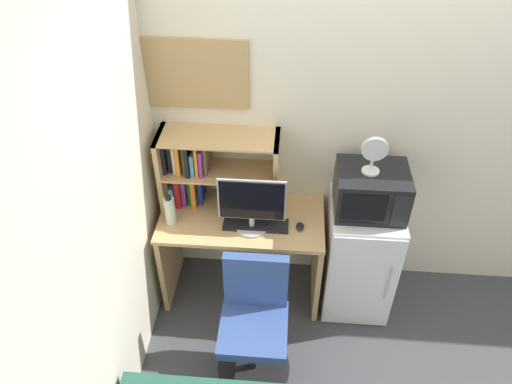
# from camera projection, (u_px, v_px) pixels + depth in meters

# --- Properties ---
(wall_back) EXTENTS (6.40, 0.04, 2.60)m
(wall_back) POSITION_uv_depth(u_px,v_px,m) (461.00, 132.00, 3.13)
(wall_back) COLOR silver
(wall_back) RESTS_ON ground_plane
(wall_left) EXTENTS (0.04, 4.40, 2.60)m
(wall_left) POSITION_uv_depth(u_px,v_px,m) (53.00, 322.00, 2.01)
(wall_left) COLOR silver
(wall_left) RESTS_ON ground_plane
(desk) EXTENTS (1.12, 0.58, 0.75)m
(desk) POSITION_uv_depth(u_px,v_px,m) (242.00, 242.00, 3.48)
(desk) COLOR tan
(desk) RESTS_ON ground_plane
(hutch_bookshelf) EXTENTS (0.79, 0.30, 0.55)m
(hutch_bookshelf) POSITION_uv_depth(u_px,v_px,m) (201.00, 167.00, 3.28)
(hutch_bookshelf) COLOR tan
(hutch_bookshelf) RESTS_ON desk
(monitor) EXTENTS (0.44, 0.22, 0.39)m
(monitor) POSITION_uv_depth(u_px,v_px,m) (252.00, 204.00, 3.13)
(monitor) COLOR #B7B7BC
(monitor) RESTS_ON desk
(keyboard) EXTENTS (0.43, 0.13, 0.02)m
(keyboard) POSITION_uv_depth(u_px,v_px,m) (256.00, 225.00, 3.26)
(keyboard) COLOR black
(keyboard) RESTS_ON desk
(computer_mouse) EXTENTS (0.05, 0.08, 0.03)m
(computer_mouse) POSITION_uv_depth(u_px,v_px,m) (300.00, 226.00, 3.24)
(computer_mouse) COLOR black
(computer_mouse) RESTS_ON desk
(water_bottle) EXTENTS (0.07, 0.07, 0.22)m
(water_bottle) POSITION_uv_depth(u_px,v_px,m) (170.00, 210.00, 3.23)
(water_bottle) COLOR silver
(water_bottle) RESTS_ON desk
(mini_fridge) EXTENTS (0.47, 0.55, 0.88)m
(mini_fridge) POSITION_uv_depth(u_px,v_px,m) (359.00, 256.00, 3.47)
(mini_fridge) COLOR white
(mini_fridge) RESTS_ON ground_plane
(microwave) EXTENTS (0.45, 0.38, 0.29)m
(microwave) POSITION_uv_depth(u_px,v_px,m) (371.00, 191.00, 3.10)
(microwave) COLOR black
(microwave) RESTS_ON mini_fridge
(desk_fan) EXTENTS (0.16, 0.11, 0.25)m
(desk_fan) POSITION_uv_depth(u_px,v_px,m) (374.00, 153.00, 2.91)
(desk_fan) COLOR silver
(desk_fan) RESTS_ON microwave
(desk_chair) EXTENTS (0.48, 0.48, 0.89)m
(desk_chair) POSITION_uv_depth(u_px,v_px,m) (254.00, 327.00, 3.07)
(desk_chair) COLOR black
(desk_chair) RESTS_ON ground_plane
(wall_corkboard) EXTENTS (0.66, 0.02, 0.45)m
(wall_corkboard) POSITION_uv_depth(u_px,v_px,m) (195.00, 74.00, 2.99)
(wall_corkboard) COLOR tan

